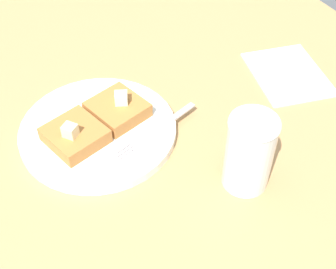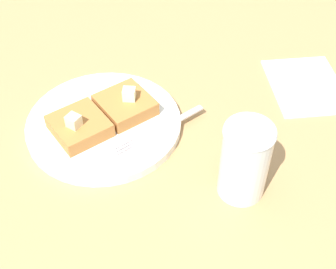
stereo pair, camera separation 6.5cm
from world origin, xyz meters
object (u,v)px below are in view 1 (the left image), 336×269
plate (98,130)px  syrup_jar (249,155)px  napkin (288,74)px  fork (152,134)px

plate → syrup_jar: size_ratio=2.08×
napkin → plate: bearing=-4.0°
plate → napkin: 34.81cm
fork → plate: bearing=-39.2°
syrup_jar → napkin: syrup_jar is taller
plate → napkin: (-34.72, 2.42, -0.68)cm
plate → syrup_jar: syrup_jar is taller
syrup_jar → fork: bearing=-59.1°
plate → napkin: plate is taller
napkin → fork: bearing=5.8°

